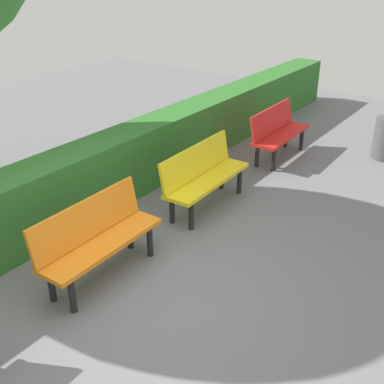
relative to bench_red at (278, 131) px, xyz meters
name	(u,v)px	position (x,y,z in m)	size (l,w,h in m)	color
ground_plane	(138,292)	(4.18, 0.53, -0.48)	(18.14, 18.14, 0.00)	slate
bench_red	(278,131)	(0.00, 0.00, 0.00)	(1.43, 0.49, 0.86)	red
bench_yellow	(203,174)	(2.21, 0.00, 0.00)	(1.56, 0.50, 0.86)	yellow
bench_orange	(97,236)	(4.19, -0.01, 0.00)	(1.49, 0.49, 0.86)	orange
hedge_row	(90,179)	(3.19, -1.16, -0.01)	(14.14, 0.60, 0.93)	#2D6B28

